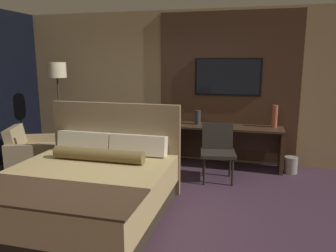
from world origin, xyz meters
TOP-DOWN VIEW (x-y plane):
  - ground_plane at (0.00, 0.00)m, footprint 16.00×16.00m
  - wall_back_tv_panel at (0.14, 2.59)m, footprint 7.20×0.09m
  - bed at (-0.47, -0.12)m, footprint 1.95×2.08m
  - desk at (1.00, 2.29)m, footprint 2.01×0.56m
  - tv at (1.00, 2.52)m, footprint 1.19×0.04m
  - desk_chair at (0.95, 1.60)m, footprint 0.62×0.61m
  - armchair_by_window at (-2.13, 1.17)m, footprint 1.06×1.09m
  - floor_lamp at (-2.05, 1.87)m, footprint 0.34×0.34m
  - vase_tall at (1.85, 2.37)m, footprint 0.10×0.10m
  - vase_short at (0.51, 2.31)m, footprint 0.11×0.11m
  - waste_bin at (2.15, 2.18)m, footprint 0.22×0.22m

SIDE VIEW (x-z plane):
  - ground_plane at x=0.00m, z-range 0.00..0.00m
  - waste_bin at x=2.15m, z-range 0.00..0.28m
  - armchair_by_window at x=-2.13m, z-range -0.13..0.67m
  - bed at x=-0.47m, z-range -0.30..1.00m
  - desk at x=1.00m, z-range 0.14..0.89m
  - desk_chair at x=0.95m, z-range 0.09..0.98m
  - vase_short at x=0.51m, z-range 0.75..1.00m
  - vase_tall at x=1.85m, z-range 0.75..1.13m
  - wall_back_tv_panel at x=0.14m, z-range 0.00..2.80m
  - floor_lamp at x=-2.05m, z-range 0.64..2.50m
  - tv at x=1.00m, z-range 1.27..1.94m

